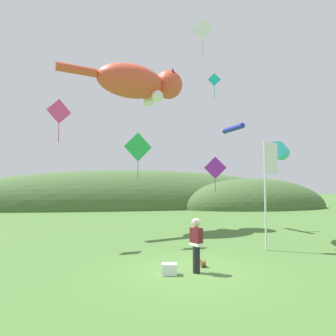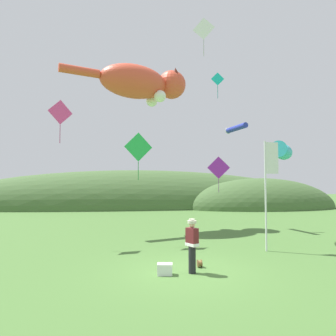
# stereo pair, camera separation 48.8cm
# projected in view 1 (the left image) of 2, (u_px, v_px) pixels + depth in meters

# --- Properties ---
(ground_plane) EXTENTS (120.00, 120.00, 0.00)m
(ground_plane) POSITION_uv_depth(u_px,v_px,m) (190.00, 271.00, 10.08)
(ground_plane) COLOR #477033
(distant_hill_ridge) EXTENTS (48.23, 13.37, 8.98)m
(distant_hill_ridge) POSITION_uv_depth(u_px,v_px,m) (156.00, 207.00, 36.06)
(distant_hill_ridge) COLOR #426033
(distant_hill_ridge) RESTS_ON ground
(festival_attendant) EXTENTS (0.43, 0.49, 1.77)m
(festival_attendant) POSITION_uv_depth(u_px,v_px,m) (196.00, 244.00, 9.92)
(festival_attendant) COLOR black
(festival_attendant) RESTS_ON ground
(kite_spool) EXTENTS (0.15, 0.27, 0.27)m
(kite_spool) POSITION_uv_depth(u_px,v_px,m) (203.00, 263.00, 10.58)
(kite_spool) COLOR olive
(kite_spool) RESTS_ON ground
(picnic_cooler) EXTENTS (0.54, 0.41, 0.36)m
(picnic_cooler) POSITION_uv_depth(u_px,v_px,m) (169.00, 269.00, 9.68)
(picnic_cooler) COLOR white
(picnic_cooler) RESTS_ON ground
(festival_banner_pole) EXTENTS (0.66, 0.08, 4.83)m
(festival_banner_pole) POSITION_uv_depth(u_px,v_px,m) (268.00, 179.00, 13.36)
(festival_banner_pole) COLOR silver
(festival_banner_pole) RESTS_ON ground
(kite_giant_cat) EXTENTS (8.21, 3.76, 2.58)m
(kite_giant_cat) POSITION_uv_depth(u_px,v_px,m) (139.00, 83.00, 19.93)
(kite_giant_cat) COLOR #E04C33
(kite_fish_windsock) EXTENTS (2.40, 2.81, 0.90)m
(kite_fish_windsock) POSITION_uv_depth(u_px,v_px,m) (281.00, 152.00, 15.43)
(kite_fish_windsock) COLOR #33B2CC
(kite_tube_streamer) EXTENTS (0.76, 2.27, 0.44)m
(kite_tube_streamer) POSITION_uv_depth(u_px,v_px,m) (233.00, 129.00, 20.03)
(kite_tube_streamer) COLOR #2633A5
(kite_diamond_teal) EXTENTS (0.90, 0.14, 1.81)m
(kite_diamond_teal) POSITION_uv_depth(u_px,v_px,m) (214.00, 80.00, 20.57)
(kite_diamond_teal) COLOR #19BFBF
(kite_diamond_pink) EXTENTS (1.03, 0.62, 2.09)m
(kite_diamond_pink) POSITION_uv_depth(u_px,v_px,m) (59.00, 112.00, 14.14)
(kite_diamond_pink) COLOR #E53F8C
(kite_diamond_violet) EXTENTS (1.46, 0.44, 2.42)m
(kite_diamond_violet) POSITION_uv_depth(u_px,v_px,m) (215.00, 168.00, 20.30)
(kite_diamond_violet) COLOR purple
(kite_diamond_green) EXTENTS (1.39, 0.36, 2.33)m
(kite_diamond_green) POSITION_uv_depth(u_px,v_px,m) (138.00, 147.00, 14.60)
(kite_diamond_green) COLOR green
(kite_diamond_white) EXTENTS (1.07, 0.54, 2.08)m
(kite_diamond_white) POSITION_uv_depth(u_px,v_px,m) (203.00, 30.00, 15.91)
(kite_diamond_white) COLOR white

